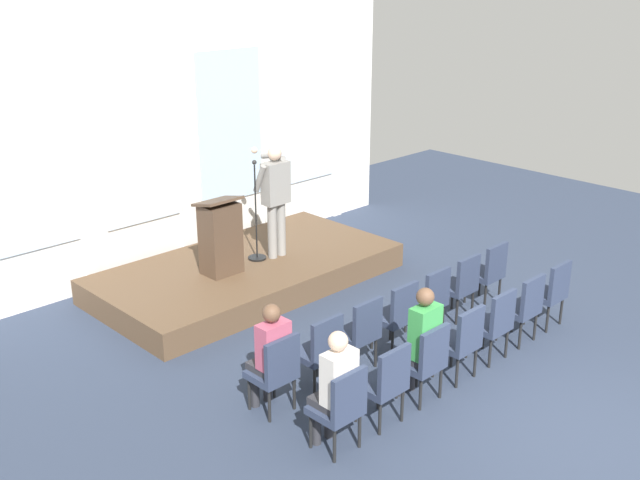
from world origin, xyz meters
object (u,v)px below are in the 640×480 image
Objects in this scene: chair_r0_c5 at (461,283)px; audience_r1_c2 at (421,338)px; speaker at (275,193)px; chair_r1_c4 at (494,321)px; chair_r0_c1 at (320,348)px; mic_stand at (257,238)px; chair_r0_c2 at (360,330)px; chair_r1_c1 at (386,381)px; chair_r0_c0 at (276,369)px; chair_r1_c0 at (341,405)px; audience_r0_c0 at (270,352)px; chair_r1_c3 at (462,339)px; lectern at (220,237)px; audience_r1_c0 at (335,384)px; chair_r0_c4 at (430,297)px; chair_r1_c2 at (426,359)px; chair_r0_c6 at (489,270)px; chair_r1_c5 at (524,305)px; chair_r0_c3 at (397,313)px.

audience_r1_c2 reaches higher than chair_r0_c5.
speaker is 1.84× the size of chair_r1_c4.
audience_r1_c2 reaches higher than chair_r0_c1.
mic_stand reaches higher than chair_r0_c1.
chair_r0_c2 is 1.19m from chair_r1_c1.
chair_r0_c0 is 0.69× the size of audience_r1_c2.
audience_r0_c0 is at bearing 90.00° from chair_r1_c0.
chair_r1_c0 is (0.00, -1.07, -0.18)m from audience_r0_c0.
mic_stand is 3.93m from chair_r1_c3.
audience_r1_c2 reaches higher than chair_r1_c3.
chair_r0_c1 is (-0.79, -2.88, -0.40)m from lectern.
mic_stand is at bearing 87.48° from chair_r1_c3.
speaker is 1.84× the size of chair_r0_c0.
speaker reaches higher than chair_r0_c5.
mic_stand reaches higher than chair_r0_c5.
chair_r0_c5 is 0.71× the size of audience_r1_c0.
chair_r0_c5 and chair_r1_c4 have the same top height.
lectern is 0.90× the size of audience_r0_c0.
chair_r1_c0 and chair_r1_c3 have the same top height.
audience_r0_c0 is at bearing 90.00° from chair_r0_c0.
chair_r0_c1 is 1.00× the size of chair_r1_c0.
chair_r0_c4 is (2.01, 0.00, 0.00)m from chair_r0_c1.
speaker reaches higher than chair_r1_c3.
chair_r0_c0 is 2.68m from chair_r0_c4.
chair_r0_c4 is at bearing 0.00° from chair_r0_c1.
chair_r1_c2 is 1.00× the size of chair_r1_c3.
chair_r0_c1 is 0.69× the size of audience_r1_c2.
speaker is 3.34m from chair_r0_c6.
chair_r0_c5 is at bearing 90.00° from chair_r1_c5.
mic_stand is 3.94m from audience_r1_c2.
audience_r1_c2 is at bearing -161.38° from chair_r0_c6.
chair_r1_c0 is at bearing 180.00° from chair_r1_c5.
chair_r0_c3 is at bearing 0.00° from chair_r0_c0.
chair_r0_c0 is at bearing 153.97° from chair_r1_c3.
chair_r0_c4 is 1.66m from chair_r1_c2.
audience_r1_c2 is at bearing 173.30° from chair_r1_c3.
chair_r0_c2 is 1.00× the size of chair_r1_c0.
chair_r0_c5 is 1.00× the size of chair_r1_c5.
lectern is at bearing 116.10° from chair_r1_c5.
lectern is at bearing 177.66° from speaker.
audience_r0_c0 reaches higher than chair_r1_c1.
chair_r1_c5 is (2.01, 0.00, 0.00)m from chair_r1_c2.
chair_r1_c1 is (-2.01, -0.98, 0.00)m from chair_r0_c4.
chair_r0_c5 and chair_r1_c3 have the same top height.
chair_r0_c2 is at bearing -92.39° from lectern.
chair_r1_c1 is at bearing -101.57° from lectern.
chair_r0_c2 is 2.68m from chair_r0_c6.
speaker is at bearing 93.01° from chair_r1_c4.
chair_r1_c2 is (1.34, -0.08, -0.20)m from audience_r1_c0.
chair_r1_c1 is 2.68m from chair_r1_c5.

